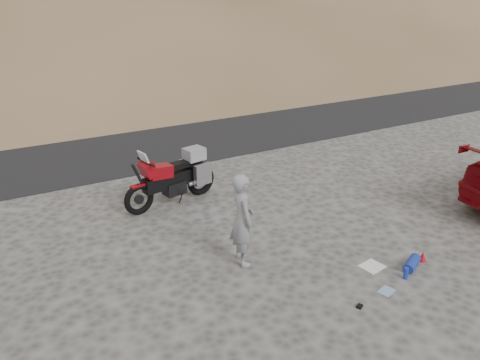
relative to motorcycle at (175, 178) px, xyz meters
name	(u,v)px	position (x,y,z in m)	size (l,w,h in m)	color
ground	(265,264)	(0.39, -3.36, -0.63)	(140.00, 140.00, 0.00)	#44423F
road	(124,139)	(0.39, 5.64, -0.63)	(120.00, 7.00, 0.05)	black
motorcycle	(175,178)	(0.00, 0.00, 0.00)	(2.47, 1.01, 1.48)	black
man	(242,261)	(0.06, -3.08, -0.63)	(0.65, 0.43, 1.78)	gray
gear_white_cloth	(372,266)	(2.06, -4.44, -0.63)	(0.41, 0.36, 0.01)	white
gear_blue_mat	(412,263)	(2.66, -4.82, -0.54)	(0.20, 0.20, 0.49)	navy
gear_bottle	(406,273)	(2.29, -5.01, -0.52)	(0.08, 0.08, 0.22)	navy
gear_funnel	(423,256)	(3.03, -4.75, -0.54)	(0.15, 0.15, 0.19)	#B60C14
gear_glove_b	(360,306)	(1.02, -5.21, -0.62)	(0.11, 0.08, 0.04)	black
gear_blue_cloth	(386,291)	(1.72, -5.12, -0.63)	(0.29, 0.21, 0.01)	#7D98C2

